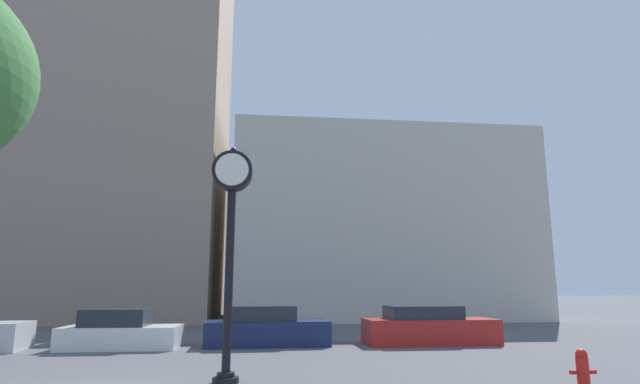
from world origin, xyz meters
The scene contains 7 objects.
building_tall_tower centered at (-5.73, 24.00, 19.95)m, with size 12.52×12.00×39.90m.
building_storefront_row centered at (11.20, 24.00, 5.97)m, with size 19.02×12.00×11.95m.
street_clock centered at (2.69, 1.41, 3.63)m, with size 0.92×0.58×5.27m.
car_white centered at (-1.29, 8.05, 0.55)m, with size 3.84×2.01×1.31m.
car_navy centered at (3.62, 8.27, 0.59)m, with size 4.38×1.91×1.38m.
car_red centered at (9.51, 8.16, 0.58)m, with size 4.73×1.96×1.36m.
fire_hydrant_near centered at (9.87, -0.26, 0.41)m, with size 0.55×0.24×0.81m.
Camera 1 is at (3.42, -10.08, 2.05)m, focal length 28.00 mm.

